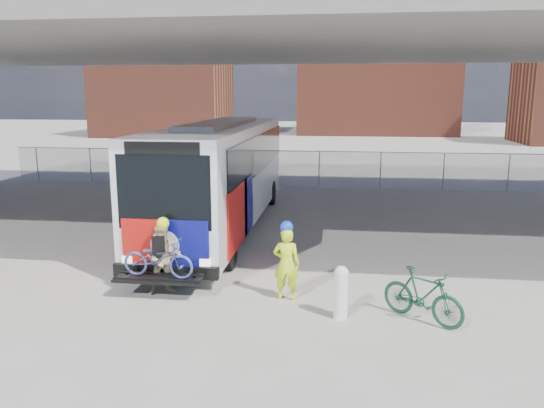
% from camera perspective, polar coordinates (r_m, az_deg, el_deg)
% --- Properties ---
extents(ground, '(160.00, 160.00, 0.00)m').
position_cam_1_polar(ground, '(15.07, -0.71, -5.91)').
color(ground, '#9E9991').
rests_on(ground, ground).
extents(bus, '(2.67, 12.93, 3.69)m').
position_cam_1_polar(bus, '(18.24, -5.46, 3.92)').
color(bus, silver).
rests_on(bus, ground).
extents(overpass, '(40.00, 16.00, 7.95)m').
position_cam_1_polar(overpass, '(18.45, 1.07, 17.87)').
color(overpass, '#605E59').
rests_on(overpass, ground).
extents(chainlink_fence, '(30.00, 0.06, 30.00)m').
position_cam_1_polar(chainlink_fence, '(26.49, 2.94, 4.86)').
color(chainlink_fence, gray).
rests_on(chainlink_fence, ground).
extents(brick_buildings, '(54.00, 22.00, 12.00)m').
position_cam_1_polar(brick_buildings, '(62.46, 6.81, 12.36)').
color(brick_buildings, brown).
rests_on(brick_buildings, ground).
extents(smokestack, '(2.20, 2.20, 25.00)m').
position_cam_1_polar(smokestack, '(70.70, 17.94, 17.56)').
color(smokestack, brown).
rests_on(smokestack, ground).
extents(bollard, '(0.30, 0.30, 1.13)m').
position_cam_1_polar(bollard, '(11.11, 7.42, -9.21)').
color(bollard, silver).
rests_on(bollard, ground).
extents(cyclist_hivis, '(0.63, 0.43, 1.83)m').
position_cam_1_polar(cyclist_hivis, '(11.93, 1.57, -6.24)').
color(cyclist_hivis, '#D7FF1A').
rests_on(cyclist_hivis, ground).
extents(cyclist_tan, '(1.01, 0.93, 1.83)m').
position_cam_1_polar(cyclist_tan, '(12.52, -11.52, -5.69)').
color(cyclist_tan, tan).
rests_on(cyclist_tan, ground).
extents(bike_parked, '(1.75, 1.53, 1.10)m').
position_cam_1_polar(bike_parked, '(11.34, 15.91, -9.45)').
color(bike_parked, '#16462C').
rests_on(bike_parked, ground).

